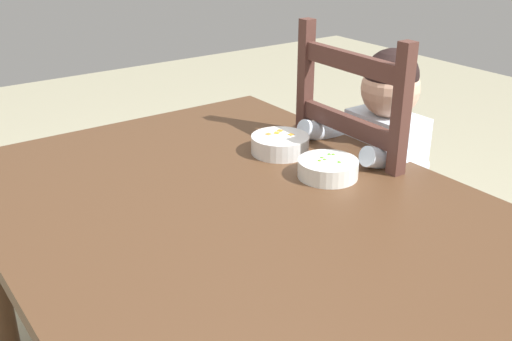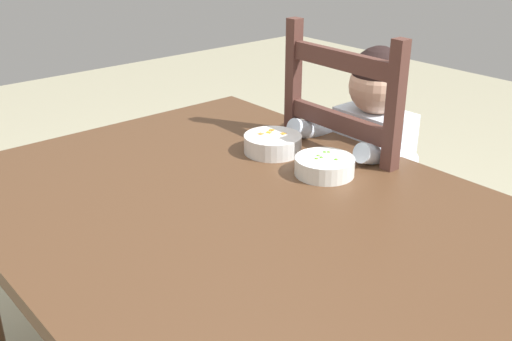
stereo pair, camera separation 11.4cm
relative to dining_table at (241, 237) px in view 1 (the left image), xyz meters
The scene contains 6 objects.
dining_table is the anchor object (origin of this frame).
dining_chair 0.60m from the dining_table, 100.95° to the left, with size 0.43×0.43×1.04m.
child_figure 0.58m from the dining_table, 100.91° to the left, with size 0.32×0.31×0.97m.
bowl_of_peas 0.30m from the dining_table, 91.88° to the left, with size 0.16×0.16×0.05m.
bowl_of_carrots 0.36m from the dining_table, 127.28° to the left, with size 0.16×0.16×0.05m.
spoon 0.36m from the dining_table, 115.04° to the left, with size 0.14×0.06×0.01m.
Camera 1 is at (1.03, -0.69, 1.34)m, focal length 42.25 mm.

